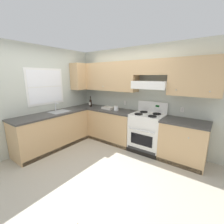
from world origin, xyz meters
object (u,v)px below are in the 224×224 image
wine_bottle (91,102)px  paper_towel_roll (116,108)px  stove (147,132)px  bowl (108,108)px

wine_bottle → paper_towel_roll: bearing=1.1°
stove → wine_bottle: bearing=-178.8°
wine_bottle → bowl: (0.64, 0.05, -0.11)m
bowl → paper_towel_roll: bearing=-5.5°
wine_bottle → paper_towel_roll: wine_bottle is taller
wine_bottle → bowl: bearing=4.1°
bowl → wine_bottle: bearing=-175.9°
wine_bottle → paper_towel_roll: (0.94, 0.02, -0.07)m
paper_towel_roll → bowl: bearing=174.5°
stove → paper_towel_roll: size_ratio=9.54×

